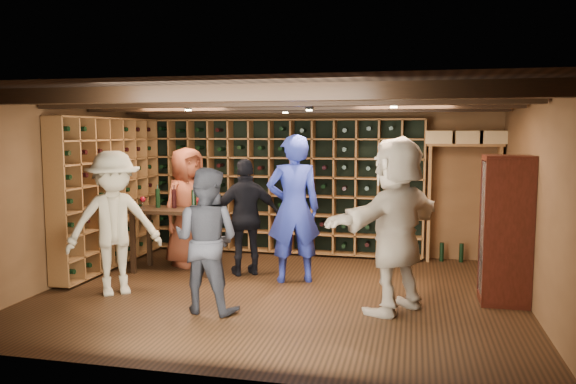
% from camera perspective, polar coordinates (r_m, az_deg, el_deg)
% --- Properties ---
extents(ground, '(6.00, 6.00, 0.00)m').
position_cam_1_polar(ground, '(7.27, -0.86, -10.27)').
color(ground, '#331D0E').
rests_on(ground, ground).
extents(room_shell, '(6.00, 6.00, 6.00)m').
position_cam_1_polar(room_shell, '(7.04, -0.79, 9.12)').
color(room_shell, brown).
rests_on(room_shell, ground).
extents(wine_rack_back, '(4.65, 0.30, 2.20)m').
position_cam_1_polar(wine_rack_back, '(9.41, -0.65, 0.62)').
color(wine_rack_back, brown).
rests_on(wine_rack_back, ground).
extents(wine_rack_left, '(0.30, 2.65, 2.20)m').
position_cam_1_polar(wine_rack_left, '(8.87, -17.64, -0.01)').
color(wine_rack_left, brown).
rests_on(wine_rack_left, ground).
extents(crate_shelf, '(1.20, 0.32, 2.07)m').
position_cam_1_polar(crate_shelf, '(9.15, 17.53, 2.81)').
color(crate_shelf, brown).
rests_on(crate_shelf, ground).
extents(display_cabinet, '(0.55, 0.50, 1.75)m').
position_cam_1_polar(display_cabinet, '(7.17, 21.19, -3.91)').
color(display_cabinet, '#39120B').
rests_on(display_cabinet, ground).
extents(man_blue_shirt, '(0.86, 0.71, 2.02)m').
position_cam_1_polar(man_blue_shirt, '(7.65, 0.57, -1.71)').
color(man_blue_shirt, navy).
rests_on(man_blue_shirt, ground).
extents(man_grey_suit, '(0.87, 0.72, 1.65)m').
position_cam_1_polar(man_grey_suit, '(6.47, -8.31, -4.86)').
color(man_grey_suit, black).
rests_on(man_grey_suit, ground).
extents(guest_red_floral, '(0.92, 1.05, 1.82)m').
position_cam_1_polar(guest_red_floral, '(8.76, -10.17, -1.48)').
color(guest_red_floral, maroon).
rests_on(guest_red_floral, ground).
extents(guest_woman_black, '(1.05, 0.84, 1.67)m').
position_cam_1_polar(guest_woman_black, '(8.06, -4.23, -2.57)').
color(guest_woman_black, black).
rests_on(guest_woman_black, ground).
extents(guest_khaki, '(1.34, 1.26, 1.82)m').
position_cam_1_polar(guest_khaki, '(7.40, -17.26, -3.04)').
color(guest_khaki, gray).
rests_on(guest_khaki, ground).
extents(guest_beige, '(1.57, 1.86, 2.01)m').
position_cam_1_polar(guest_beige, '(6.49, 10.91, -3.27)').
color(guest_beige, tan).
rests_on(guest_beige, ground).
extents(tasting_table, '(1.24, 0.62, 1.22)m').
position_cam_1_polar(tasting_table, '(8.39, -11.31, -2.45)').
color(tasting_table, black).
rests_on(tasting_table, ground).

